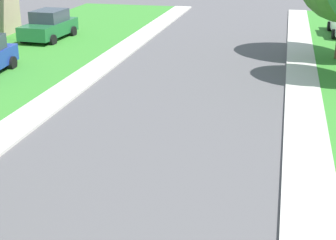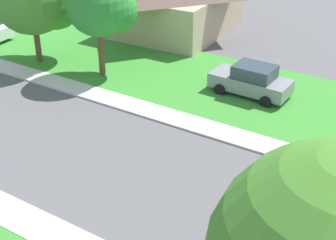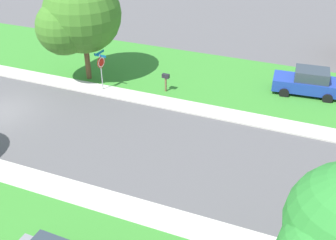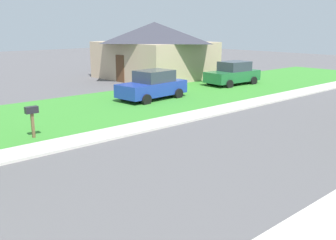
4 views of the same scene
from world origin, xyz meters
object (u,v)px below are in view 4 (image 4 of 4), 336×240
car_blue_near_corner (153,85)px  house_left_setback (155,49)px  car_green_driveway_right (233,74)px  mailbox (32,114)px

car_blue_near_corner → house_left_setback: 10.07m
car_blue_near_corner → house_left_setback: house_left_setback is taller
house_left_setback → car_green_driveway_right: bearing=12.4°
house_left_setback → mailbox: 18.63m
house_left_setback → mailbox: bearing=-54.7°
car_blue_near_corner → mailbox: car_blue_near_corner is taller
car_green_driveway_right → car_blue_near_corner: 8.06m
house_left_setback → car_blue_near_corner: bearing=-40.7°
car_green_driveway_right → house_left_setback: house_left_setback is taller
car_green_driveway_right → mailbox: bearing=-77.6°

